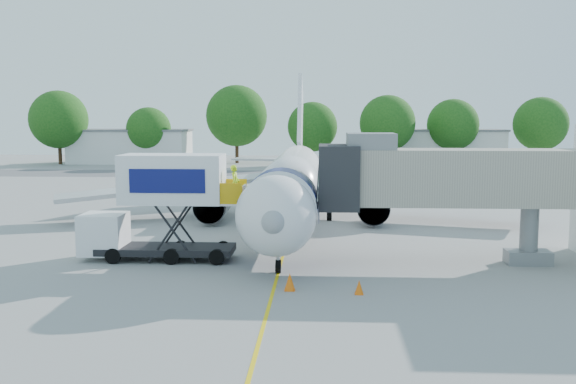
{
  "coord_description": "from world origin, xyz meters",
  "views": [
    {
      "loc": [
        2.05,
        -39.39,
        7.5
      ],
      "look_at": [
        0.16,
        -3.68,
        3.2
      ],
      "focal_mm": 40.0,
      "sensor_mm": 36.0,
      "label": 1
    }
  ],
  "objects_px": {
    "aircraft": "(292,182)",
    "catering_hiloader": "(161,207)",
    "jet_bridge": "(440,178)",
    "ground_tug": "(387,304)"
  },
  "relations": [
    {
      "from": "jet_bridge",
      "to": "catering_hiloader",
      "type": "distance_m",
      "value": 14.34
    },
    {
      "from": "aircraft",
      "to": "catering_hiloader",
      "type": "xyz_separation_m",
      "value": [
        -6.26,
        -11.12,
        -0.19
      ]
    },
    {
      "from": "jet_bridge",
      "to": "catering_hiloader",
      "type": "xyz_separation_m",
      "value": [
        -14.25,
        -0.0,
        -1.58
      ]
    },
    {
      "from": "aircraft",
      "to": "catering_hiloader",
      "type": "bearing_deg",
      "value": -119.37
    },
    {
      "from": "catering_hiloader",
      "to": "jet_bridge",
      "type": "bearing_deg",
      "value": 0.01
    },
    {
      "from": "ground_tug",
      "to": "aircraft",
      "type": "bearing_deg",
      "value": 85.75
    },
    {
      "from": "aircraft",
      "to": "catering_hiloader",
      "type": "height_order",
      "value": "aircraft"
    },
    {
      "from": "aircraft",
      "to": "ground_tug",
      "type": "xyz_separation_m",
      "value": [
        4.43,
        -20.95,
        -2.21
      ]
    },
    {
      "from": "aircraft",
      "to": "catering_hiloader",
      "type": "relative_size",
      "value": 4.44
    },
    {
      "from": "jet_bridge",
      "to": "ground_tug",
      "type": "xyz_separation_m",
      "value": [
        -3.56,
        -9.83,
        -3.61
      ]
    }
  ]
}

